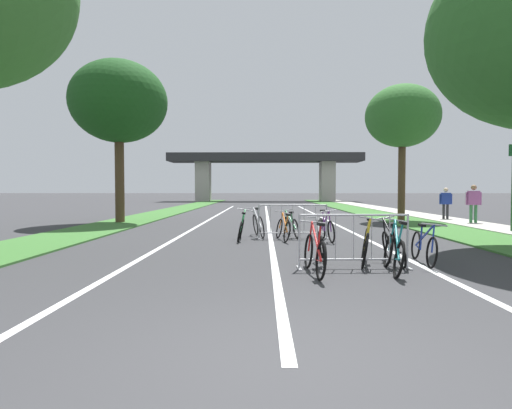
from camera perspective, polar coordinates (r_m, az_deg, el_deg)
The scene contains 25 objects.
ground_plane at distance 3.84m, azimuth 4.62°, elevation -21.28°, with size 300.00×300.00×0.00m, color #333335.
grass_verge_left at distance 28.09m, azimuth -11.90°, elevation -0.98°, with size 2.41×58.25×0.05m, color #386B2D.
grass_verge_right at distance 28.20m, azimuth 14.77°, elevation -1.00°, with size 2.41×58.25×0.05m, color #386B2D.
sidewalk_path_right at distance 28.78m, azimuth 18.90°, elevation -0.95°, with size 1.85×58.25×0.08m, color #ADA89E.
lane_stripe_center at distance 20.42m, azimuth 1.62°, elevation -2.15°, with size 0.14×33.70×0.01m, color silver.
lane_stripe_right_lane at distance 20.66m, azimuth 9.71°, elevation -2.13°, with size 0.14×33.70×0.01m, color silver.
lane_stripe_left_lane at distance 20.60m, azimuth -6.49°, elevation -2.13°, with size 0.14×33.70×0.01m, color silver.
overpass_bridge at distance 51.74m, azimuth 1.24°, elevation 5.45°, with size 23.51×4.31×5.86m.
tree_left_oak_mid at distance 20.10m, azimuth -18.16°, elevation 13.07°, with size 4.27×4.27×7.22m.
tree_right_pine_far at distance 21.54m, azimuth 19.28°, elevation 11.20°, with size 3.49×3.49×6.49m.
crowd_barrier_nearest at distance 8.24m, azimuth 13.12°, elevation -4.97°, with size 2.16×0.53×1.05m.
crowd_barrier_second at distance 12.92m, azimuth 5.02°, elevation -2.37°, with size 2.16×0.55×1.05m.
bicycle_green_0 at distance 13.38m, azimuth 4.83°, elevation -2.95°, with size 0.66×1.62×0.88m.
bicycle_blue_1 at distance 9.26m, azimuth 21.81°, elevation -5.33°, with size 0.48×1.72×0.88m.
bicycle_red_2 at distance 7.62m, azimuth 7.97°, elevation -6.59°, with size 0.52×1.77×0.95m.
bicycle_yellow_3 at distance 8.83m, azimuth 14.63°, elevation -5.38°, with size 0.54×1.72×1.01m.
bicycle_teal_4 at distance 8.07m, azimuth 18.23°, elevation -6.22°, with size 0.58×1.73×0.98m.
bicycle_orange_5 at distance 12.47m, azimuth 3.74°, elevation -3.28°, with size 0.53×1.67×0.87m.
bicycle_silver_6 at distance 13.37m, azimuth 0.29°, elevation -2.75°, with size 0.67×1.69×0.97m.
bicycle_purple_7 at distance 12.49m, azimuth 9.52°, elevation -3.26°, with size 0.47×1.60×0.94m.
bicycle_black_8 at distance 8.99m, azimuth 18.11°, elevation -5.45°, with size 0.47×1.68×0.95m.
bicycle_white_9 at distance 8.69m, azimuth 8.87°, elevation -5.64°, with size 0.43×1.64×0.97m.
bicycle_green_10 at distance 12.52m, azimuth -2.04°, elevation -3.29°, with size 0.49×1.60×0.95m.
pedestrian_in_red_jacket at distance 20.21m, azimuth 27.46°, elevation 0.50°, with size 0.60×0.39×1.71m.
pedestrian_strolling at distance 22.25m, azimuth 24.38°, elevation 0.49°, with size 0.56×0.36×1.59m.
Camera 1 is at (-0.23, -3.52, 1.53)m, focal length 29.43 mm.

